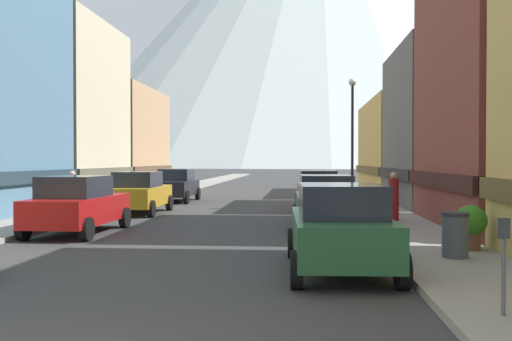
# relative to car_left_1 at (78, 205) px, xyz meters

# --- Properties ---
(sidewalk_left) EXTENTS (2.50, 100.00, 0.15)m
(sidewalk_left) POSITION_rel_car_left_1_xyz_m (-2.45, 23.07, -0.82)
(sidewalk_left) COLOR gray
(sidewalk_left) RESTS_ON ground
(sidewalk_right) EXTENTS (2.50, 100.00, 0.15)m
(sidewalk_right) POSITION_rel_car_left_1_xyz_m (10.05, 23.07, -0.82)
(sidewalk_right) COLOR gray
(sidewalk_right) RESTS_ON ground
(storefront_left_2) EXTENTS (6.89, 8.74, 9.75)m
(storefront_left_2) POSITION_rel_car_left_1_xyz_m (-6.99, 13.73, 3.81)
(storefront_left_2) COLOR beige
(storefront_left_2) RESTS_ON ground
(storefront_left_3) EXTENTS (8.83, 10.41, 7.34)m
(storefront_left_3) POSITION_rel_car_left_1_xyz_m (-7.96, 23.71, 2.64)
(storefront_left_3) COLOR tan
(storefront_left_3) RESTS_ON ground
(storefront_right_2) EXTENTS (9.03, 8.79, 7.57)m
(storefront_right_2) POSITION_rel_car_left_1_xyz_m (15.67, 11.14, 2.75)
(storefront_right_2) COLOR #66605B
(storefront_right_2) RESTS_ON ground
(storefront_right_3) EXTENTS (9.25, 13.29, 6.21)m
(storefront_right_3) POSITION_rel_car_left_1_xyz_m (15.77, 22.71, 2.09)
(storefront_right_3) COLOR #D8B259
(storefront_right_3) RESTS_ON ground
(car_left_1) EXTENTS (2.14, 4.44, 1.78)m
(car_left_1) POSITION_rel_car_left_1_xyz_m (0.00, 0.00, 0.00)
(car_left_1) COLOR #9E1111
(car_left_1) RESTS_ON ground
(car_left_2) EXTENTS (2.09, 4.41, 1.78)m
(car_left_2) POSITION_rel_car_left_1_xyz_m (0.00, 6.81, 0.00)
(car_left_2) COLOR #B28419
(car_left_2) RESTS_ON ground
(car_left_3) EXTENTS (2.07, 4.40, 1.78)m
(car_left_3) POSITION_rel_car_left_1_xyz_m (0.00, 14.10, 0.00)
(car_left_3) COLOR black
(car_left_3) RESTS_ON ground
(car_right_0) EXTENTS (2.20, 4.46, 1.78)m
(car_right_0) POSITION_rel_car_left_1_xyz_m (7.60, -5.54, 0.00)
(car_right_0) COLOR #265933
(car_right_0) RESTS_ON ground
(car_right_1) EXTENTS (2.18, 4.45, 1.78)m
(car_right_1) POSITION_rel_car_left_1_xyz_m (7.60, 1.71, 0.00)
(car_right_1) COLOR #265933
(car_right_1) RESTS_ON ground
(car_right_2) EXTENTS (2.16, 4.45, 1.78)m
(car_right_2) POSITION_rel_car_left_1_xyz_m (7.60, 9.54, 0.00)
(car_right_2) COLOR #9E1111
(car_right_2) RESTS_ON ground
(parking_meter_near) EXTENTS (0.14, 0.10, 1.33)m
(parking_meter_near) POSITION_rel_car_left_1_xyz_m (9.55, -9.29, 0.11)
(parking_meter_near) COLOR #595960
(parking_meter_near) RESTS_ON sidewalk_right
(trash_bin_right) EXTENTS (0.59, 0.59, 0.98)m
(trash_bin_right) POSITION_rel_car_left_1_xyz_m (10.15, -4.46, -0.26)
(trash_bin_right) COLOR #4C5156
(trash_bin_right) RESTS_ON sidewalk_right
(potted_plant_1) EXTENTS (0.74, 0.74, 1.06)m
(potted_plant_1) POSITION_rel_car_left_1_xyz_m (10.80, -3.32, -0.14)
(potted_plant_1) COLOR brown
(potted_plant_1) RESTS_ON sidewalk_right
(potted_plant_2) EXTENTS (0.55, 0.55, 0.81)m
(potted_plant_2) POSITION_rel_car_left_1_xyz_m (10.80, -2.21, -0.37)
(potted_plant_2) COLOR #4C4C51
(potted_plant_2) RESTS_ON sidewalk_right
(pedestrian_0) EXTENTS (0.36, 0.36, 1.69)m
(pedestrian_0) POSITION_rel_car_left_1_xyz_m (10.05, 3.40, 0.03)
(pedestrian_0) COLOR maroon
(pedestrian_0) RESTS_ON sidewalk_right
(pedestrian_1) EXTENTS (0.36, 0.36, 1.68)m
(pedestrian_1) POSITION_rel_car_left_1_xyz_m (-2.45, 5.71, 0.03)
(pedestrian_1) COLOR #333338
(pedestrian_1) RESTS_ON sidewalk_left
(streetlamp_right) EXTENTS (0.36, 0.36, 5.86)m
(streetlamp_right) POSITION_rel_car_left_1_xyz_m (9.15, 9.67, 3.09)
(streetlamp_right) COLOR black
(streetlamp_right) RESTS_ON sidewalk_right
(mountain_backdrop) EXTENTS (236.31, 236.31, 137.30)m
(mountain_backdrop) POSITION_rel_car_left_1_xyz_m (14.42, 248.07, 67.75)
(mountain_backdrop) COLOR silver
(mountain_backdrop) RESTS_ON ground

